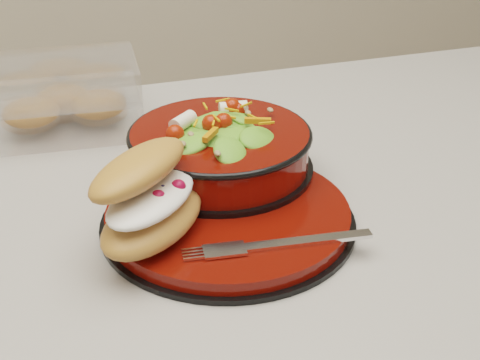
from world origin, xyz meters
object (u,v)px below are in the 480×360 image
object	(u,v)px
croissant	(150,197)
pastry_box	(64,97)
fork	(283,244)
dinner_plate	(229,216)
salad_bowl	(220,143)

from	to	relation	value
croissant	pastry_box	distance (m)	0.33
croissant	fork	size ratio (longest dim) A/B	0.99
croissant	pastry_box	size ratio (longest dim) A/B	0.79
croissant	fork	bearing A→B (deg)	-74.64
croissant	dinner_plate	bearing A→B (deg)	-33.34
croissant	pastry_box	world-z (taller)	croissant
dinner_plate	salad_bowl	size ratio (longest dim) A/B	1.25
dinner_plate	fork	distance (m)	0.09
salad_bowl	pastry_box	bearing A→B (deg)	124.96
fork	pastry_box	distance (m)	0.43
fork	pastry_box	bearing A→B (deg)	30.02
salad_bowl	croissant	bearing A→B (deg)	-133.91
fork	croissant	bearing A→B (deg)	68.61
fork	salad_bowl	bearing A→B (deg)	10.96
croissant	pastry_box	bearing A→B (deg)	52.68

